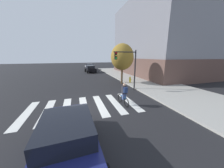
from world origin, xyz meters
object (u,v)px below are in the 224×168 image
Objects in this scene: fire_hydrant at (130,80)px; street_tree_near at (122,57)px; sedan_near at (68,137)px; sedan_far at (90,67)px; sedan_mid at (90,69)px; cyclist at (124,94)px; traffic_light_near at (128,64)px.

street_tree_near reaches higher than fire_hydrant.
sedan_near is 28.30m from sedan_far.
sedan_mid is at bearing 81.13° from sedan_near.
sedan_near is 5.28m from cyclist.
street_tree_near is (2.49, 6.60, 2.64)m from cyclist.
street_tree_near is at bearing -83.04° from sedan_far.
sedan_near is 5.98× the size of fire_hydrant.
cyclist is at bearing 45.28° from sedan_near.
sedan_far is at bearing 81.78° from sedan_near.
cyclist reaches higher than sedan_near.
street_tree_near is (6.20, 10.35, 2.66)m from sedan_near.
traffic_light_near is at bearing 61.77° from cyclist.
cyclist is 2.19× the size of fire_hydrant.
cyclist reaches higher than fire_hydrant.
cyclist is at bearing -110.63° from street_tree_near.
cyclist reaches higher than sedan_far.
sedan_far reaches higher than sedan_mid.
sedan_mid is at bearing 90.34° from cyclist.
fire_hydrant is at bearing -79.87° from sedan_far.
fire_hydrant is at bearing 54.11° from sedan_near.
street_tree_near reaches higher than cyclist.
traffic_light_near reaches higher than sedan_mid.
sedan_far is 5.92× the size of fire_hydrant.
sedan_near is 23.33m from sedan_mid.
fire_hydrant is at bearing 59.09° from traffic_light_near.
cyclist is (0.11, -19.30, 0.05)m from sedan_mid.
sedan_far is at bearing 96.96° from street_tree_near.
sedan_far is (0.45, 4.96, 0.00)m from sedan_mid.
sedan_mid is at bearing 97.19° from traffic_light_near.
cyclist is at bearing -119.43° from fire_hydrant.
sedan_near is at bearing -125.89° from fire_hydrant.
traffic_light_near reaches higher than sedan_far.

